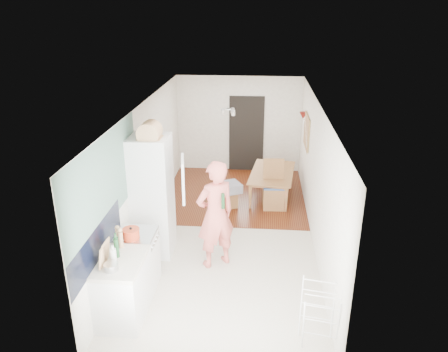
# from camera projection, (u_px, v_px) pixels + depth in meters

# --- Properties ---
(room_shell) EXTENTS (3.20, 7.00, 2.50)m
(room_shell) POSITION_uv_depth(u_px,v_px,m) (229.00, 173.00, 8.08)
(room_shell) COLOR white
(room_shell) RESTS_ON ground
(floor) EXTENTS (3.20, 7.00, 0.01)m
(floor) POSITION_uv_depth(u_px,v_px,m) (229.00, 233.00, 8.54)
(floor) COLOR beige
(floor) RESTS_ON ground
(wood_floor_overlay) EXTENTS (3.20, 3.30, 0.01)m
(wood_floor_overlay) POSITION_uv_depth(u_px,v_px,m) (235.00, 194.00, 10.25)
(wood_floor_overlay) COLOR #613212
(wood_floor_overlay) RESTS_ON room_shell
(sage_wall_panel) EXTENTS (0.02, 3.00, 1.30)m
(sage_wall_panel) POSITION_uv_depth(u_px,v_px,m) (106.00, 181.00, 6.13)
(sage_wall_panel) COLOR slate
(sage_wall_panel) RESTS_ON room_shell
(tile_splashback) EXTENTS (0.02, 1.90, 0.50)m
(tile_splashback) POSITION_uv_depth(u_px,v_px,m) (98.00, 245.00, 5.88)
(tile_splashback) COLOR black
(tile_splashback) RESTS_ON room_shell
(doorway_recess) EXTENTS (0.90, 0.04, 2.00)m
(doorway_recess) POSITION_uv_depth(u_px,v_px,m) (246.00, 134.00, 11.38)
(doorway_recess) COLOR black
(doorway_recess) RESTS_ON room_shell
(base_cabinet) EXTENTS (0.60, 0.90, 0.86)m
(base_cabinet) POSITION_uv_depth(u_px,v_px,m) (123.00, 290.00, 6.12)
(base_cabinet) COLOR silver
(base_cabinet) RESTS_ON room_shell
(worktop) EXTENTS (0.62, 0.92, 0.06)m
(worktop) POSITION_uv_depth(u_px,v_px,m) (120.00, 262.00, 5.95)
(worktop) COLOR beige
(worktop) RESTS_ON room_shell
(range_cooker) EXTENTS (0.60, 0.60, 0.88)m
(range_cooker) POSITION_uv_depth(u_px,v_px,m) (137.00, 261.00, 6.81)
(range_cooker) COLOR silver
(range_cooker) RESTS_ON room_shell
(cooker_top) EXTENTS (0.60, 0.60, 0.04)m
(cooker_top) POSITION_uv_depth(u_px,v_px,m) (135.00, 235.00, 6.64)
(cooker_top) COLOR #B8B7BA
(cooker_top) RESTS_ON room_shell
(fridge_housing) EXTENTS (0.66, 0.66, 2.15)m
(fridge_housing) POSITION_uv_depth(u_px,v_px,m) (152.00, 197.00, 7.52)
(fridge_housing) COLOR silver
(fridge_housing) RESTS_ON room_shell
(fridge_door) EXTENTS (0.14, 0.56, 0.70)m
(fridge_door) POSITION_uv_depth(u_px,v_px,m) (183.00, 179.00, 7.02)
(fridge_door) COLOR silver
(fridge_door) RESTS_ON room_shell
(fridge_interior) EXTENTS (0.02, 0.52, 0.66)m
(fridge_interior) POSITION_uv_depth(u_px,v_px,m) (169.00, 172.00, 7.32)
(fridge_interior) COLOR white
(fridge_interior) RESTS_ON room_shell
(pinboard) EXTENTS (0.03, 0.90, 0.70)m
(pinboard) POSITION_uv_depth(u_px,v_px,m) (307.00, 132.00, 9.60)
(pinboard) COLOR #D5B974
(pinboard) RESTS_ON room_shell
(pinboard_frame) EXTENTS (0.00, 0.94, 0.74)m
(pinboard_frame) POSITION_uv_depth(u_px,v_px,m) (306.00, 132.00, 9.60)
(pinboard_frame) COLOR #985E33
(pinboard_frame) RESTS_ON room_shell
(wall_sconce) EXTENTS (0.18, 0.18, 0.16)m
(wall_sconce) POSITION_uv_depth(u_px,v_px,m) (303.00, 116.00, 10.13)
(wall_sconce) COLOR maroon
(wall_sconce) RESTS_ON room_shell
(person) EXTENTS (0.97, 0.89, 2.22)m
(person) POSITION_uv_depth(u_px,v_px,m) (215.00, 205.00, 7.12)
(person) COLOR #DA655A
(person) RESTS_ON floor
(dining_table) EXTENTS (0.97, 1.52, 0.51)m
(dining_table) POSITION_uv_depth(u_px,v_px,m) (273.00, 186.00, 10.06)
(dining_table) COLOR #985E33
(dining_table) RESTS_ON floor
(dining_chair) EXTENTS (0.47, 0.47, 1.06)m
(dining_chair) POSITION_uv_depth(u_px,v_px,m) (274.00, 185.00, 9.40)
(dining_chair) COLOR #985E33
(dining_chair) RESTS_ON floor
(stool) EXTENTS (0.39, 0.39, 0.39)m
(stool) POSITION_uv_depth(u_px,v_px,m) (230.00, 199.00, 9.54)
(stool) COLOR #985E33
(stool) RESTS_ON floor
(grey_drape) EXTENTS (0.58, 0.58, 0.19)m
(grey_drape) POSITION_uv_depth(u_px,v_px,m) (230.00, 187.00, 9.40)
(grey_drape) COLOR slate
(grey_drape) RESTS_ON stool
(drying_rack) EXTENTS (0.51, 0.48, 0.87)m
(drying_rack) POSITION_uv_depth(u_px,v_px,m) (319.00, 316.00, 5.61)
(drying_rack) COLOR silver
(drying_rack) RESTS_ON floor
(bread_bin) EXTENTS (0.41, 0.39, 0.20)m
(bread_bin) POSITION_uv_depth(u_px,v_px,m) (150.00, 132.00, 7.00)
(bread_bin) COLOR tan
(bread_bin) RESTS_ON fridge_housing
(red_casserole) EXTENTS (0.28, 0.28, 0.15)m
(red_casserole) POSITION_uv_depth(u_px,v_px,m) (131.00, 234.00, 6.48)
(red_casserole) COLOR red
(red_casserole) RESTS_ON cooker_top
(steel_pan) EXTENTS (0.20, 0.20, 0.09)m
(steel_pan) POSITION_uv_depth(u_px,v_px,m) (111.00, 267.00, 5.71)
(steel_pan) COLOR #B8B7BA
(steel_pan) RESTS_ON worktop
(held_bottle) EXTENTS (0.06, 0.06, 0.26)m
(held_bottle) POSITION_uv_depth(u_px,v_px,m) (223.00, 201.00, 6.94)
(held_bottle) COLOR #183F1E
(held_bottle) RESTS_ON person
(bottle_a) EXTENTS (0.08, 0.08, 0.29)m
(bottle_a) POSITION_uv_depth(u_px,v_px,m) (117.00, 248.00, 5.97)
(bottle_a) COLOR #183F1E
(bottle_a) RESTS_ON worktop
(bottle_b) EXTENTS (0.07, 0.07, 0.28)m
(bottle_b) POSITION_uv_depth(u_px,v_px,m) (117.00, 246.00, 6.01)
(bottle_b) COLOR #183F1E
(bottle_b) RESTS_ON worktop
(bottle_c) EXTENTS (0.10, 0.10, 0.21)m
(bottle_c) POSITION_uv_depth(u_px,v_px,m) (113.00, 256.00, 5.85)
(bottle_c) COLOR silver
(bottle_c) RESTS_ON worktop
(pepper_mill_front) EXTENTS (0.08, 0.08, 0.24)m
(pepper_mill_front) POSITION_uv_depth(u_px,v_px,m) (121.00, 240.00, 6.22)
(pepper_mill_front) COLOR tan
(pepper_mill_front) RESTS_ON worktop
(pepper_mill_back) EXTENTS (0.08, 0.08, 0.23)m
(pepper_mill_back) POSITION_uv_depth(u_px,v_px,m) (118.00, 237.00, 6.30)
(pepper_mill_back) COLOR tan
(pepper_mill_back) RESTS_ON worktop
(chopping_boards) EXTENTS (0.08, 0.25, 0.34)m
(chopping_boards) POSITION_uv_depth(u_px,v_px,m) (104.00, 254.00, 5.78)
(chopping_boards) COLOR tan
(chopping_boards) RESTS_ON worktop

